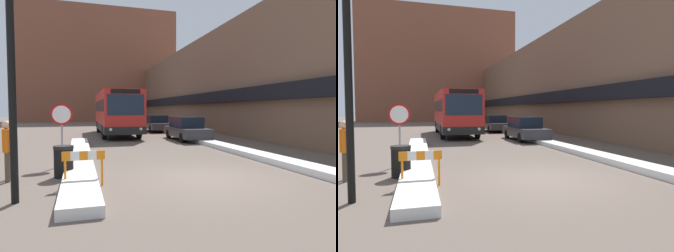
{
  "view_description": "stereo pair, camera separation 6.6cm",
  "coord_description": "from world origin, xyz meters",
  "views": [
    {
      "loc": [
        -3.59,
        -8.05,
        2.04
      ],
      "look_at": [
        0.45,
        5.56,
        1.25
      ],
      "focal_mm": 32.0,
      "sensor_mm": 36.0,
      "label": 1
    },
    {
      "loc": [
        -3.52,
        -8.07,
        2.04
      ],
      "look_at": [
        0.45,
        5.56,
        1.25
      ],
      "focal_mm": 32.0,
      "sensor_mm": 36.0,
      "label": 2
    }
  ],
  "objects": [
    {
      "name": "street_lamp",
      "position": [
        -4.66,
        -0.97,
        3.72
      ],
      "size": [
        1.46,
        0.36,
        5.95
      ],
      "color": "black",
      "rests_on": "ground_plane"
    },
    {
      "name": "stop_sign",
      "position": [
        -4.21,
        3.32,
        1.62
      ],
      "size": [
        0.76,
        0.08,
        2.24
      ],
      "color": "gray",
      "rests_on": "ground_plane"
    },
    {
      "name": "city_bus",
      "position": [
        -0.8,
        15.74,
        1.8
      ],
      "size": [
        2.67,
        10.3,
        3.35
      ],
      "color": "red",
      "rests_on": "ground_plane"
    },
    {
      "name": "building_backdrop_far",
      "position": [
        0.0,
        46.86,
        9.6
      ],
      "size": [
        26.0,
        8.0,
        19.21
      ],
      "color": "brown",
      "rests_on": "ground_plane"
    },
    {
      "name": "ground_plane",
      "position": [
        0.0,
        0.0,
        0.0
      ],
      "size": [
        160.0,
        160.0,
        0.0
      ],
      "primitive_type": "plane",
      "color": "#66564C"
    },
    {
      "name": "trash_bin",
      "position": [
        -4.07,
        1.37,
        0.48
      ],
      "size": [
        0.59,
        0.59,
        0.95
      ],
      "color": "black",
      "rests_on": "ground_plane"
    },
    {
      "name": "construction_barricade",
      "position": [
        -3.5,
        0.07,
        0.67
      ],
      "size": [
        1.1,
        0.06,
        0.94
      ],
      "color": "orange",
      "rests_on": "ground_plane"
    },
    {
      "name": "snow_bank_right",
      "position": [
        3.6,
        3.67,
        0.11
      ],
      "size": [
        0.9,
        12.73,
        0.23
      ],
      "color": "silver",
      "rests_on": "ground_plane"
    },
    {
      "name": "pedestrian",
      "position": [
        -5.57,
        1.3,
        1.03
      ],
      "size": [
        0.28,
        0.55,
        1.72
      ],
      "rotation": [
        0.0,
        0.0,
        -1.41
      ],
      "color": "brown",
      "rests_on": "ground_plane"
    },
    {
      "name": "snow_bank_left",
      "position": [
        -3.6,
        4.45,
        0.12
      ],
      "size": [
        0.9,
        13.8,
        0.24
      ],
      "color": "silver",
      "rests_on": "ground_plane"
    },
    {
      "name": "parked_car_front",
      "position": [
        3.2,
        10.59,
        0.76
      ],
      "size": [
        1.82,
        4.68,
        1.54
      ],
      "color": "#38383D",
      "rests_on": "ground_plane"
    },
    {
      "name": "parked_car_middle",
      "position": [
        3.2,
        18.74,
        0.75
      ],
      "size": [
        1.93,
        4.79,
        1.5
      ],
      "color": "#38383D",
      "rests_on": "ground_plane"
    },
    {
      "name": "building_row_right",
      "position": [
        9.97,
        24.0,
        4.41
      ],
      "size": [
        5.5,
        60.0,
        8.84
      ],
      "color": "brown",
      "rests_on": "ground_plane"
    }
  ]
}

